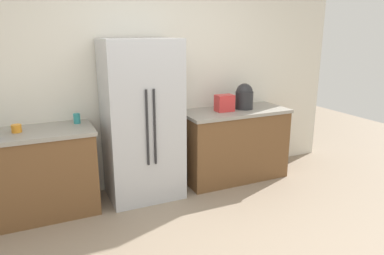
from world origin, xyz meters
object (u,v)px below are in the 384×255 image
(toaster, at_px, (224,103))
(rice_cooker, at_px, (244,96))
(refrigerator, at_px, (142,121))
(cup_c, at_px, (16,128))
(cup_b, at_px, (77,119))

(toaster, bearing_deg, rice_cooker, 3.16)
(refrigerator, distance_m, toaster, 1.05)
(refrigerator, height_order, rice_cooker, refrigerator)
(refrigerator, bearing_deg, rice_cooker, 1.30)
(cup_c, bearing_deg, rice_cooker, -0.26)
(refrigerator, relative_size, cup_b, 16.75)
(rice_cooker, bearing_deg, refrigerator, -178.70)
(refrigerator, distance_m, rice_cooker, 1.35)
(refrigerator, xyz_separation_m, cup_c, (-1.24, 0.04, 0.05))
(rice_cooker, distance_m, cup_b, 2.01)
(toaster, xyz_separation_m, rice_cooker, (0.29, 0.02, 0.06))
(cup_b, bearing_deg, toaster, -4.55)
(rice_cooker, height_order, cup_c, rice_cooker)
(toaster, distance_m, rice_cooker, 0.30)
(cup_b, bearing_deg, rice_cooker, -3.43)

